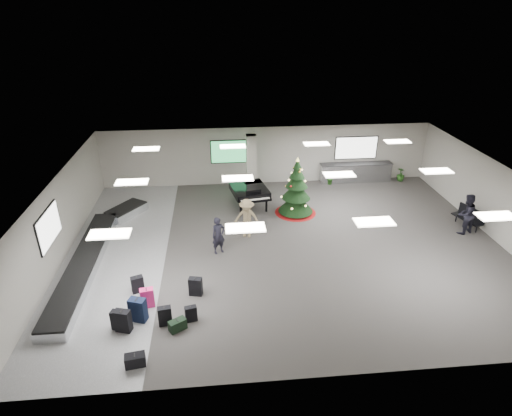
{
  "coord_description": "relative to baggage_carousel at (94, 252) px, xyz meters",
  "views": [
    {
      "loc": [
        -2.77,
        -15.29,
        9.32
      ],
      "look_at": [
        -1.19,
        1.0,
        1.34
      ],
      "focal_mm": 30.0,
      "sensor_mm": 36.0,
      "label": 1
    }
  ],
  "objects": [
    {
      "name": "suitcase_0",
      "position": [
        1.97,
        -4.51,
        0.17
      ],
      "size": [
        0.54,
        0.4,
        0.78
      ],
      "rotation": [
        0.0,
        0.0,
        -0.28
      ],
      "color": "black",
      "rests_on": "ground"
    },
    {
      "name": "traveler_b",
      "position": [
        6.25,
        1.05,
        0.67
      ],
      "size": [
        1.28,
        0.96,
        1.76
      ],
      "primitive_type": "imported",
      "rotation": [
        0.0,
        0.0,
        -0.29
      ],
      "color": "#99845F",
      "rests_on": "ground"
    },
    {
      "name": "service_counter",
      "position": [
        12.84,
        6.73,
        0.33
      ],
      "size": [
        4.05,
        0.65,
        1.08
      ],
      "color": "silver",
      "rests_on": "ground"
    },
    {
      "name": "ground",
      "position": [
        7.84,
        0.08,
        -0.21
      ],
      "size": [
        18.0,
        18.0,
        0.0
      ],
      "primitive_type": "plane",
      "color": "#363331",
      "rests_on": "ground"
    },
    {
      "name": "baggage_carousel",
      "position": [
        0.0,
        0.0,
        0.0
      ],
      "size": [
        2.28,
        9.71,
        0.43
      ],
      "color": "silver",
      "rests_on": "ground"
    },
    {
      "name": "green_duffel",
      "position": [
        3.63,
        -4.63,
        -0.03
      ],
      "size": [
        0.6,
        0.51,
        0.38
      ],
      "rotation": [
        0.0,
        0.0,
        0.55
      ],
      "color": "black",
      "rests_on": "ground"
    },
    {
      "name": "room_envelope",
      "position": [
        7.46,
        0.75,
        2.12
      ],
      "size": [
        18.02,
        14.02,
        3.21
      ],
      "color": "#A09B92",
      "rests_on": "ground"
    },
    {
      "name": "suitcase_1",
      "position": [
        3.23,
        -4.34,
        0.12
      ],
      "size": [
        0.45,
        0.29,
        0.68
      ],
      "rotation": [
        0.0,
        0.0,
        0.16
      ],
      "color": "black",
      "rests_on": "ground"
    },
    {
      "name": "black_duffel",
      "position": [
        2.54,
        -5.99,
        -0.03
      ],
      "size": [
        0.61,
        0.39,
        0.39
      ],
      "rotation": [
        0.0,
        0.0,
        0.15
      ],
      "color": "black",
      "rests_on": "ground"
    },
    {
      "name": "suitcase_8",
      "position": [
        2.1,
        -2.53,
        0.1
      ],
      "size": [
        0.47,
        0.37,
        0.64
      ],
      "rotation": [
        0.0,
        0.0,
        0.36
      ],
      "color": "black",
      "rests_on": "ground"
    },
    {
      "name": "traveler_bench",
      "position": [
        15.78,
        0.44,
        0.71
      ],
      "size": [
        1.08,
        0.96,
        1.86
      ],
      "primitive_type": "imported",
      "rotation": [
        0.0,
        0.0,
        3.48
      ],
      "color": "black",
      "rests_on": "ground"
    },
    {
      "name": "navy_suitcase",
      "position": [
        2.36,
        -4.06,
        0.2
      ],
      "size": [
        0.6,
        0.46,
        0.84
      ],
      "rotation": [
        0.0,
        0.0,
        -0.32
      ],
      "color": "black",
      "rests_on": "ground"
    },
    {
      "name": "bench",
      "position": [
        16.35,
        0.95,
        0.3
      ],
      "size": [
        0.91,
        1.51,
        0.91
      ],
      "rotation": [
        0.0,
        0.0,
        0.31
      ],
      "color": "black",
      "rests_on": "ground"
    },
    {
      "name": "suitcase_3",
      "position": [
        4.15,
        -2.89,
        0.13
      ],
      "size": [
        0.49,
        0.34,
        0.7
      ],
      "rotation": [
        0.0,
        0.0,
        -0.22
      ],
      "color": "black",
      "rests_on": "ground"
    },
    {
      "name": "pink_suitcase",
      "position": [
        2.56,
        -3.39,
        0.14
      ],
      "size": [
        0.49,
        0.33,
        0.72
      ],
      "rotation": [
        0.0,
        0.0,
        0.19
      ],
      "color": "#E41D6B",
      "rests_on": "ground"
    },
    {
      "name": "potted_plant_right",
      "position": [
        15.47,
        6.58,
        0.18
      ],
      "size": [
        0.62,
        0.62,
        0.78
      ],
      "primitive_type": "imported",
      "rotation": [
        0.0,
        0.0,
        2.4
      ],
      "color": "#153C13",
      "rests_on": "ground"
    },
    {
      "name": "christmas_tree",
      "position": [
        8.77,
        3.12,
        0.76
      ],
      "size": [
        1.99,
        1.99,
        2.84
      ],
      "color": "maroon",
      "rests_on": "ground"
    },
    {
      "name": "potted_plant_left",
      "position": [
        11.35,
        6.5,
        0.17
      ],
      "size": [
        0.54,
        0.54,
        0.77
      ],
      "primitive_type": "imported",
      "rotation": [
        0.0,
        0.0,
        0.75
      ],
      "color": "#153C13",
      "rests_on": "ground"
    },
    {
      "name": "traveler_a",
      "position": [
        5.01,
        -0.17,
        0.57
      ],
      "size": [
        0.68,
        0.59,
        1.57
      ],
      "primitive_type": "imported",
      "rotation": [
        0.0,
        0.0,
        0.44
      ],
      "color": "black",
      "rests_on": "ground"
    },
    {
      "name": "grand_piano",
      "position": [
        6.62,
        3.94,
        0.65
      ],
      "size": [
        1.98,
        2.38,
        1.21
      ],
      "rotation": [
        0.0,
        0.0,
        0.19
      ],
      "color": "black",
      "rests_on": "ground"
    },
    {
      "name": "suitcase_7",
      "position": [
        4.04,
        -4.24,
        0.06
      ],
      "size": [
        0.41,
        0.28,
        0.56
      ],
      "rotation": [
        0.0,
        0.0,
        0.23
      ],
      "color": "black",
      "rests_on": "ground"
    },
    {
      "name": "suitcase_5",
      "position": [
        1.81,
        -4.41,
        0.12
      ],
      "size": [
        0.5,
        0.36,
        0.69
      ],
      "rotation": [
        0.0,
        0.0,
        -0.29
      ],
      "color": "black",
      "rests_on": "ground"
    }
  ]
}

